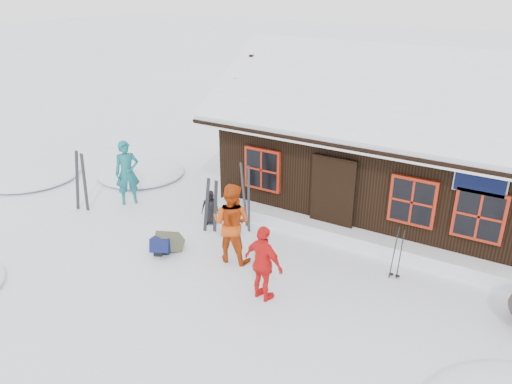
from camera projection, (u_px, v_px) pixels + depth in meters
ground at (249, 269)px, 11.11m from camera, size 120.00×120.00×0.00m
mountain_hut at (391, 151)px, 13.68m from camera, size 8.90×6.09×4.42m
snow_drift at (351, 237)px, 12.10m from camera, size 7.60×0.60×0.35m
snow_mounds at (350, 252)px, 11.79m from camera, size 20.60×13.20×0.48m
skier_teal at (127, 173)px, 13.97m from camera, size 0.77×0.80×1.84m
skier_orange_left at (231, 223)px, 11.11m from camera, size 0.99×0.82×1.87m
skier_orange_right at (264, 264)px, 9.78m from camera, size 1.00×0.57×1.61m
skier_crouched at (210, 207)px, 12.96m from camera, size 0.54×0.47×0.93m
ski_pair_left at (81, 182)px, 13.53m from camera, size 0.58×0.12×1.78m
ski_pair_mid at (246, 198)px, 12.60m from camera, size 0.48×0.32×1.77m
ski_pair_right at (211, 207)px, 12.44m from camera, size 0.47×0.13×1.50m
ski_poles at (397, 255)px, 10.52m from camera, size 0.22×0.11×1.26m
backpack_blue at (162, 247)px, 11.68m from camera, size 0.66×0.72×0.32m
backpack_olive at (169, 244)px, 11.79m from camera, size 0.68×0.73×0.32m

